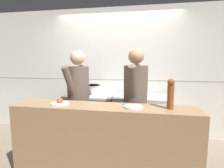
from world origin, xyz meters
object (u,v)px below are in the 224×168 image
mixing_bowl_steel (150,93)px  pepper_mill (171,93)px  plated_dish_appetiser (134,107)px  chef_sous (135,100)px  stock_pot (92,89)px  plated_dish_main (60,103)px  chef_head_cook (78,98)px  oven_range (91,116)px

mixing_bowl_steel → pepper_mill: 1.16m
plated_dish_appetiser → chef_sous: chef_sous is taller
stock_pot → chef_sous: chef_sous is taller
stock_pot → plated_dish_main: 1.12m
mixing_bowl_steel → chef_head_cook: bearing=-150.8°
plated_dish_main → mixing_bowl_steel: bearing=43.6°
stock_pot → plated_dish_main: bearing=-95.1°
stock_pot → chef_head_cook: (-0.04, -0.61, -0.05)m
oven_range → chef_head_cook: (-0.03, -0.58, 0.49)m
oven_range → plated_dish_appetiser: 1.49m
mixing_bowl_steel → pepper_mill: bearing=-79.6°
stock_pot → plated_dish_appetiser: size_ratio=1.51×
stock_pot → chef_sous: (0.87, -0.65, -0.04)m
plated_dish_main → pepper_mill: bearing=0.9°
mixing_bowl_steel → pepper_mill: size_ratio=0.77×
stock_pot → pepper_mill: pepper_mill is taller
chef_head_cook → chef_sous: chef_sous is taller
plated_dish_main → plated_dish_appetiser: size_ratio=1.05×
plated_dish_main → oven_range: bearing=85.3°
mixing_bowl_steel → chef_sous: (-0.23, -0.68, 0.01)m
plated_dish_appetiser → chef_head_cook: chef_head_cook is taller
stock_pot → oven_range: bearing=-106.7°
oven_range → chef_head_cook: size_ratio=0.53×
plated_dish_main → chef_sous: chef_sous is taller
oven_range → plated_dish_appetiser: (0.88, -1.08, 0.53)m
plated_dish_appetiser → pepper_mill: 0.47m
oven_range → pepper_mill: (1.32, -1.06, 0.71)m
stock_pot → chef_sous: size_ratio=0.21×
chef_sous → stock_pot: bearing=149.8°
oven_range → chef_head_cook: chef_head_cook is taller
stock_pot → mixing_bowl_steel: size_ratio=1.26×
mixing_bowl_steel → plated_dish_main: plated_dish_main is taller
mixing_bowl_steel → pepper_mill: pepper_mill is taller
chef_head_cook → stock_pot: bearing=99.4°
plated_dish_main → plated_dish_appetiser: bearing=0.3°
mixing_bowl_steel → pepper_mill: (0.21, -1.12, 0.21)m
plated_dish_main → pepper_mill: 1.42m
stock_pot → chef_sous: bearing=-36.8°
stock_pot → pepper_mill: 1.72m
pepper_mill → chef_sous: chef_sous is taller
mixing_bowl_steel → chef_sous: size_ratio=0.16×
pepper_mill → oven_range: bearing=141.1°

